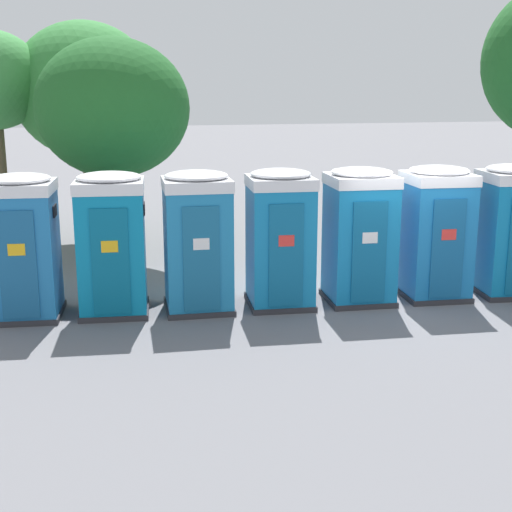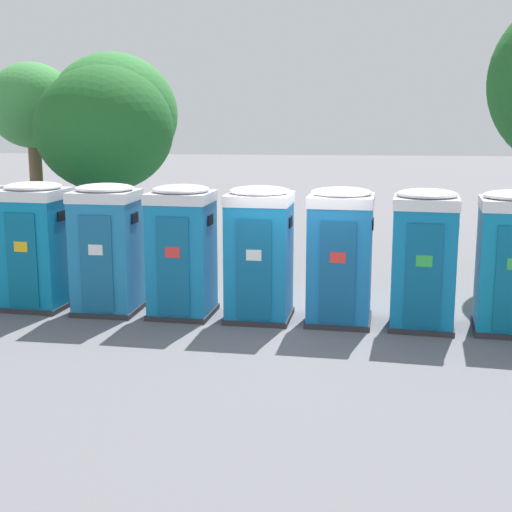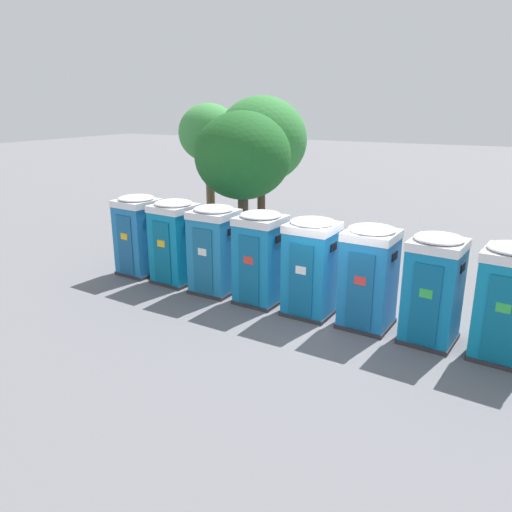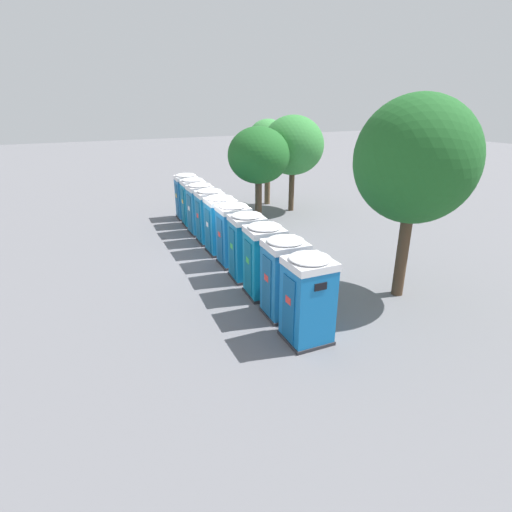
{
  "view_description": "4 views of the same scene",
  "coord_description": "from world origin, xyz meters",
  "px_view_note": "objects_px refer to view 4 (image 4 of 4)",
  "views": [
    {
      "loc": [
        -5.62,
        -12.15,
        4.01
      ],
      "look_at": [
        -2.7,
        0.2,
        0.94
      ],
      "focal_mm": 50.0,
      "sensor_mm": 36.0,
      "label": 1
    },
    {
      "loc": [
        0.65,
        -13.04,
        3.79
      ],
      "look_at": [
        -0.82,
        0.06,
        1.22
      ],
      "focal_mm": 50.0,
      "sensor_mm": 36.0,
      "label": 2
    },
    {
      "loc": [
        3.6,
        -11.29,
        5.26
      ],
      "look_at": [
        -2.42,
        0.18,
        1.28
      ],
      "focal_mm": 35.0,
      "sensor_mm": 36.0,
      "label": 3
    },
    {
      "loc": [
        14.67,
        -6.22,
        6.23
      ],
      "look_at": [
        3.16,
        -0.26,
        1.21
      ],
      "focal_mm": 28.0,
      "sensor_mm": 36.0,
      "label": 4
    }
  ],
  "objects_px": {
    "portapotty_1": "(194,202)",
    "street_tree_0": "(415,161)",
    "portapotty_2": "(201,208)",
    "portapotty_3": "(210,216)",
    "portapotty_0": "(187,196)",
    "portapotty_8": "(284,277)",
    "portapotty_6": "(247,246)",
    "street_tree_2": "(293,146)",
    "street_tree_1": "(268,140)",
    "portapotty_9": "(308,298)",
    "portapotty_5": "(233,234)",
    "portapotty_7": "(264,260)",
    "street_tree_3": "(259,156)",
    "portapotty_4": "(221,224)"
  },
  "relations": [
    {
      "from": "portapotty_8",
      "to": "portapotty_9",
      "type": "relative_size",
      "value": 1.0
    },
    {
      "from": "portapotty_1",
      "to": "portapotty_5",
      "type": "relative_size",
      "value": 1.0
    },
    {
      "from": "street_tree_0",
      "to": "street_tree_2",
      "type": "xyz_separation_m",
      "value": [
        -11.45,
        2.84,
        -0.69
      ]
    },
    {
      "from": "portapotty_8",
      "to": "street_tree_3",
      "type": "relative_size",
      "value": 0.5
    },
    {
      "from": "street_tree_0",
      "to": "street_tree_2",
      "type": "bearing_deg",
      "value": 166.07
    },
    {
      "from": "street_tree_0",
      "to": "street_tree_3",
      "type": "distance_m",
      "value": 10.94
    },
    {
      "from": "street_tree_3",
      "to": "portapotty_1",
      "type": "bearing_deg",
      "value": -94.02
    },
    {
      "from": "portapotty_8",
      "to": "street_tree_1",
      "type": "height_order",
      "value": "street_tree_1"
    },
    {
      "from": "portapotty_1",
      "to": "portapotty_6",
      "type": "distance_m",
      "value": 7.56
    },
    {
      "from": "portapotty_6",
      "to": "portapotty_2",
      "type": "bearing_deg",
      "value": 176.28
    },
    {
      "from": "portapotty_0",
      "to": "portapotty_1",
      "type": "distance_m",
      "value": 1.51
    },
    {
      "from": "portapotty_8",
      "to": "portapotty_9",
      "type": "bearing_deg",
      "value": -6.65
    },
    {
      "from": "portapotty_7",
      "to": "portapotty_8",
      "type": "bearing_deg",
      "value": -4.8
    },
    {
      "from": "portapotty_3",
      "to": "portapotty_8",
      "type": "height_order",
      "value": "same"
    },
    {
      "from": "portapotty_7",
      "to": "street_tree_0",
      "type": "bearing_deg",
      "value": 62.99
    },
    {
      "from": "portapotty_3",
      "to": "street_tree_1",
      "type": "height_order",
      "value": "street_tree_1"
    },
    {
      "from": "portapotty_3",
      "to": "portapotty_8",
      "type": "xyz_separation_m",
      "value": [
        7.54,
        -0.53,
        0.0
      ]
    },
    {
      "from": "portapotty_2",
      "to": "portapotty_1",
      "type": "bearing_deg",
      "value": 174.02
    },
    {
      "from": "portapotty_1",
      "to": "street_tree_2",
      "type": "xyz_separation_m",
      "value": [
        -0.31,
        6.3,
        2.57
      ]
    },
    {
      "from": "portapotty_0",
      "to": "street_tree_0",
      "type": "relative_size",
      "value": 0.39
    },
    {
      "from": "portapotty_1",
      "to": "portapotty_4",
      "type": "bearing_deg",
      "value": -4.38
    },
    {
      "from": "street_tree_2",
      "to": "portapotty_0",
      "type": "bearing_deg",
      "value": -101.0
    },
    {
      "from": "portapotty_1",
      "to": "portapotty_6",
      "type": "height_order",
      "value": "same"
    },
    {
      "from": "street_tree_3",
      "to": "portapotty_8",
      "type": "bearing_deg",
      "value": -23.74
    },
    {
      "from": "portapotty_7",
      "to": "street_tree_3",
      "type": "xyz_separation_m",
      "value": [
        -8.79,
        4.4,
        2.2
      ]
    },
    {
      "from": "portapotty_4",
      "to": "portapotty_7",
      "type": "height_order",
      "value": "same"
    },
    {
      "from": "portapotty_5",
      "to": "street_tree_0",
      "type": "height_order",
      "value": "street_tree_0"
    },
    {
      "from": "portapotty_0",
      "to": "portapotty_8",
      "type": "distance_m",
      "value": 12.1
    },
    {
      "from": "street_tree_2",
      "to": "portapotty_7",
      "type": "bearing_deg",
      "value": -36.61
    },
    {
      "from": "portapotty_0",
      "to": "street_tree_0",
      "type": "distance_m",
      "value": 13.49
    },
    {
      "from": "street_tree_1",
      "to": "portapotty_5",
      "type": "bearing_deg",
      "value": -36.3
    },
    {
      "from": "portapotty_3",
      "to": "portapotty_9",
      "type": "height_order",
      "value": "same"
    },
    {
      "from": "portapotty_3",
      "to": "street_tree_3",
      "type": "height_order",
      "value": "street_tree_3"
    },
    {
      "from": "portapotty_9",
      "to": "street_tree_1",
      "type": "relative_size",
      "value": 0.48
    },
    {
      "from": "portapotty_3",
      "to": "portapotty_7",
      "type": "xyz_separation_m",
      "value": [
        6.03,
        -0.41,
        -0.0
      ]
    },
    {
      "from": "portapotty_2",
      "to": "portapotty_3",
      "type": "height_order",
      "value": "same"
    },
    {
      "from": "portapotty_0",
      "to": "portapotty_2",
      "type": "relative_size",
      "value": 1.0
    },
    {
      "from": "portapotty_0",
      "to": "portapotty_5",
      "type": "xyz_separation_m",
      "value": [
        7.54,
        -0.53,
        -0.0
      ]
    },
    {
      "from": "portapotty_6",
      "to": "portapotty_8",
      "type": "relative_size",
      "value": 1.0
    },
    {
      "from": "portapotty_5",
      "to": "portapotty_9",
      "type": "bearing_deg",
      "value": -5.09
    },
    {
      "from": "portapotty_8",
      "to": "street_tree_1",
      "type": "distance_m",
      "value": 14.84
    },
    {
      "from": "portapotty_8",
      "to": "street_tree_0",
      "type": "relative_size",
      "value": 0.39
    },
    {
      "from": "portapotty_4",
      "to": "portapotty_8",
      "type": "height_order",
      "value": "same"
    },
    {
      "from": "portapotty_1",
      "to": "street_tree_0",
      "type": "distance_m",
      "value": 12.12
    },
    {
      "from": "portapotty_7",
      "to": "street_tree_2",
      "type": "height_order",
      "value": "street_tree_2"
    },
    {
      "from": "portapotty_4",
      "to": "portapotty_7",
      "type": "bearing_deg",
      "value": -3.84
    },
    {
      "from": "street_tree_0",
      "to": "street_tree_3",
      "type": "height_order",
      "value": "street_tree_0"
    },
    {
      "from": "portapotty_5",
      "to": "portapotty_8",
      "type": "distance_m",
      "value": 4.54
    },
    {
      "from": "portapotty_9",
      "to": "street_tree_2",
      "type": "bearing_deg",
      "value": 149.61
    },
    {
      "from": "portapotty_2",
      "to": "street_tree_2",
      "type": "height_order",
      "value": "street_tree_2"
    }
  ]
}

